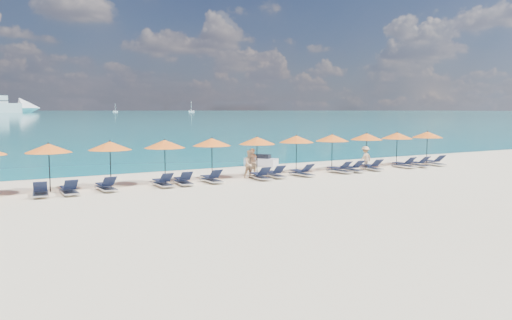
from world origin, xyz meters
TOP-DOWN VIEW (x-y plane):
  - ground at (0.00, 0.00)m, footprint 1400.00×1400.00m
  - sailboat_near at (121.56, 541.63)m, footprint 5.49×1.83m
  - sailboat_far at (196.34, 503.32)m, footprint 6.65×2.22m
  - jetski at (4.05, 9.54)m, footprint 1.87×2.30m
  - beachgoer_a at (1.18, 5.45)m, footprint 0.61×0.44m
  - beachgoer_b at (0.64, 4.81)m, footprint 0.76×0.45m
  - beachgoer_c at (8.89, 4.82)m, footprint 1.00×0.58m
  - umbrella_2 at (-9.53, 5.25)m, footprint 2.10×2.10m
  - umbrella_3 at (-6.75, 5.41)m, footprint 2.10×2.10m
  - umbrella_4 at (-4.05, 5.25)m, footprint 2.10×2.10m
  - umbrella_5 at (-1.35, 5.45)m, footprint 2.10×2.10m
  - umbrella_6 at (1.35, 5.31)m, footprint 2.10×2.10m
  - umbrella_7 at (4.10, 5.45)m, footprint 2.10×2.10m
  - umbrella_8 at (6.68, 5.37)m, footprint 2.10×2.10m
  - umbrella_9 at (9.53, 5.46)m, footprint 2.10×2.10m
  - umbrella_10 at (12.08, 5.35)m, footprint 2.10×2.10m
  - umbrella_11 at (14.81, 5.24)m, footprint 2.10×2.10m
  - lounger_3 at (-10.06, 4.13)m, footprint 0.79×1.75m
  - lounger_4 at (-8.90, 4.06)m, footprint 0.63×1.70m
  - lounger_5 at (-7.25, 4.25)m, footprint 0.74×1.74m
  - lounger_6 at (-4.55, 4.19)m, footprint 0.66×1.71m
  - lounger_7 at (-3.47, 4.24)m, footprint 0.76×1.75m
  - lounger_8 at (-1.93, 4.25)m, footprint 0.64×1.71m
  - lounger_9 at (0.81, 4.00)m, footprint 0.71×1.73m
  - lounger_10 at (1.87, 4.25)m, footprint 0.69×1.72m
  - lounger_11 at (3.56, 4.07)m, footprint 0.76×1.74m
  - lounger_12 at (6.29, 4.11)m, footprint 0.78×1.75m
  - lounger_13 at (7.27, 4.13)m, footprint 0.70×1.73m
  - lounger_14 at (8.85, 4.17)m, footprint 0.78×1.75m
  - lounger_15 at (11.58, 4.16)m, footprint 0.63×1.70m
  - lounger_16 at (12.68, 4.03)m, footprint 0.68×1.72m
  - lounger_17 at (14.32, 4.18)m, footprint 0.74×1.74m

SIDE VIEW (x-z plane):
  - ground at x=0.00m, z-range 0.00..0.00m
  - lounger_3 at x=-10.06m, z-range -0.09..0.56m
  - lounger_4 at x=-8.90m, z-range -0.09..0.56m
  - lounger_5 at x=-7.25m, z-range -0.09..0.56m
  - lounger_6 at x=-4.55m, z-range -0.09..0.56m
  - lounger_7 at x=-3.47m, z-range -0.09..0.56m
  - lounger_8 at x=-1.93m, z-range -0.09..0.56m
  - lounger_9 at x=0.81m, z-range -0.09..0.56m
  - lounger_10 at x=1.87m, z-range -0.09..0.56m
  - lounger_11 at x=3.56m, z-range -0.09..0.56m
  - lounger_12 at x=6.29m, z-range -0.09..0.56m
  - lounger_13 at x=7.27m, z-range -0.09..0.56m
  - lounger_14 at x=8.85m, z-range -0.09..0.56m
  - lounger_15 at x=11.58m, z-range -0.09..0.56m
  - lounger_16 at x=12.68m, z-range -0.09..0.56m
  - lounger_17 at x=14.32m, z-range -0.09..0.56m
  - jetski at x=4.05m, z-range -0.07..0.71m
  - beachgoer_c at x=8.89m, z-range 0.00..1.46m
  - beachgoer_b at x=0.64m, z-range 0.00..1.54m
  - beachgoer_a at x=1.18m, z-range 0.00..1.57m
  - sailboat_near at x=121.56m, z-range -4.00..6.07m
  - sailboat_far at x=196.34m, z-range -4.84..7.34m
  - umbrella_2 at x=-9.53m, z-range 0.88..3.16m
  - umbrella_3 at x=-6.75m, z-range 0.88..3.16m
  - umbrella_4 at x=-4.05m, z-range 0.88..3.16m
  - umbrella_5 at x=-1.35m, z-range 0.88..3.16m
  - umbrella_6 at x=1.35m, z-range 0.88..3.16m
  - umbrella_7 at x=4.10m, z-range 0.88..3.16m
  - umbrella_8 at x=6.68m, z-range 0.88..3.16m
  - umbrella_9 at x=9.53m, z-range 0.88..3.16m
  - umbrella_10 at x=12.08m, z-range 0.88..3.16m
  - umbrella_11 at x=14.81m, z-range 0.88..3.16m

